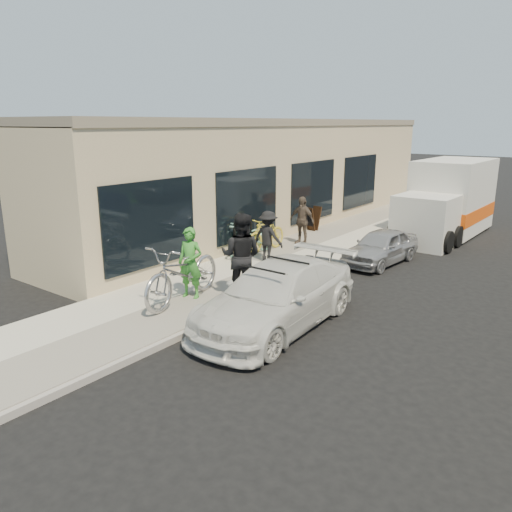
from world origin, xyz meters
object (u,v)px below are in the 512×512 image
Objects in this scene: man_standing at (241,256)px; cruiser_bike_b at (251,238)px; sandwich_board at (311,218)px; moving_truck at (448,203)px; cruiser_bike_c at (266,234)px; tandem_bike at (184,272)px; sedan_white at (277,296)px; bystander_a at (268,237)px; woman_rider at (190,263)px; sedan_silver at (381,247)px; cruiser_bike_a at (241,240)px; bike_rack at (243,235)px; bystander_b at (302,220)px.

cruiser_bike_b is (-2.18, 3.20, -0.48)m from man_standing.
sandwich_board is 0.16× the size of moving_truck.
cruiser_bike_b is at bearing -97.09° from cruiser_bike_c.
sandwich_board is 8.65m from tandem_bike.
bystander_a reaches higher than sedan_white.
cruiser_bike_b is at bearing 92.08° from woman_rider.
cruiser_bike_a is at bearing -139.48° from sedan_silver.
sandwich_board is 0.34× the size of tandem_bike.
woman_rider is 4.11m from cruiser_bike_b.
cruiser_bike_c is at bearing -118.25° from moving_truck.
woman_rider reaches higher than cruiser_bike_c.
moving_truck is 3.43× the size of woman_rider.
cruiser_bike_a reaches higher than sandwich_board.
bystander_a is at bearing -109.98° from moving_truck.
cruiser_bike_a is (-1.29, 3.44, -0.27)m from woman_rider.
man_standing reaches higher than bike_rack.
bystander_a is (-2.49, -2.29, 0.38)m from sedan_silver.
tandem_bike is at bearing -91.67° from woman_rider.
sandwich_board is 5.05m from moving_truck.
bystander_b is at bearing -80.06° from bystander_a.
bystander_b is (0.37, 1.50, 0.25)m from cruiser_bike_c.
bystander_b reaches higher than sedan_silver.
cruiser_bike_a is 0.94× the size of cruiser_bike_b.
cruiser_bike_a reaches higher than sedan_silver.
cruiser_bike_c is 1.14× the size of bystander_b.
sedan_white is 1.63m from man_standing.
moving_truck is 8.47m from cruiser_bike_a.
bystander_b is (-2.89, 0.18, 0.43)m from sedan_silver.
bystander_b is at bearing 72.23° from bike_rack.
sedan_white is 5.67m from cruiser_bike_c.
bystander_a is 0.94× the size of bystander_b.
bystander_a is at bearing -132.45° from sedan_silver.
bystander_b is at bearing 78.02° from cruiser_bike_c.
woman_rider is at bearing -104.89° from sedan_silver.
man_standing reaches higher than bystander_a.
bystander_b is at bearing -122.19° from moving_truck.
bystander_b is (0.47, 2.15, 0.28)m from cruiser_bike_b.
cruiser_bike_b is at bearing 98.70° from tandem_bike.
woman_rider is 4.70m from cruiser_bike_c.
sandwich_board is at bearing 153.74° from sedan_silver.
bike_rack is 0.38× the size of tandem_bike.
moving_truck is 5.93m from bystander_b.
cruiser_bike_c reaches higher than sandwich_board.
woman_rider is at bearing -65.14° from sandwich_board.
tandem_bike reaches higher than bike_rack.
sandwich_board is (-0.18, 4.36, -0.15)m from bike_rack.
sedan_white is 10.94m from moving_truck.
bike_rack is at bearing -154.60° from cruiser_bike_b.
man_standing is at bearing -50.98° from cruiser_bike_b.
bystander_b is at bearing -53.78° from sandwich_board.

